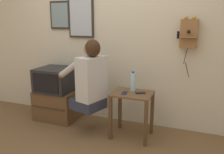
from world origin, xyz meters
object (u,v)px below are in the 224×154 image
framed_picture (60,15)px  cell_phone_spare (140,93)px  person (90,78)px  wall_mirror (81,18)px  water_bottle (133,82)px  television (56,80)px  wall_phone_antique (189,33)px  cell_phone_held (124,93)px

framed_picture → cell_phone_spare: 1.74m
person → cell_phone_spare: size_ratio=6.67×
wall_mirror → cell_phone_spare: bearing=-21.5°
framed_picture → water_bottle: size_ratio=1.62×
television → wall_mirror: 0.99m
person → wall_mirror: 1.00m
wall_mirror → cell_phone_spare: 1.44m
wall_phone_antique → cell_phone_held: (-0.69, -0.44, -0.73)m
water_bottle → television: bearing=177.5°
wall_phone_antique → cell_phone_held: wall_phone_antique is taller
cell_phone_held → water_bottle: water_bottle is taller
television → wall_phone_antique: 1.99m
wall_mirror → water_bottle: 1.26m
person → cell_phone_held: person is taller
wall_mirror → television: bearing=-137.9°
cell_phone_spare → water_bottle: bearing=-147.5°
cell_phone_spare → water_bottle: size_ratio=0.54×
wall_phone_antique → water_bottle: bearing=-154.9°
person → framed_picture: size_ratio=2.20×
television → framed_picture: size_ratio=1.24×
wall_mirror → wall_phone_antique: bearing=-1.5°
wall_phone_antique → water_bottle: wall_phone_antique is taller
wall_mirror → cell_phone_held: wall_mirror is taller
cell_phone_held → television: bearing=164.4°
wall_mirror → water_bottle: bearing=-20.2°
framed_picture → cell_phone_spare: framed_picture is taller
cell_phone_spare → wall_phone_antique: bearing=98.8°
cell_phone_spare → water_bottle: (-0.12, 0.07, 0.11)m
person → water_bottle: (0.52, 0.19, -0.04)m
water_bottle → cell_phone_held: bearing=-115.2°
wall_mirror → person: bearing=-53.2°
person → cell_phone_spare: person is taller
wall_phone_antique → wall_mirror: size_ratio=1.33×
wall_mirror → cell_phone_held: bearing=-29.5°
television → water_bottle: bearing=-2.5°
framed_picture → water_bottle: bearing=-14.8°
television → framed_picture: (-0.05, 0.28, 0.94)m
person → wall_phone_antique: (1.14, 0.48, 0.57)m
wall_mirror → water_bottle: wall_mirror is taller
framed_picture → cell_phone_held: 1.61m
framed_picture → wall_mirror: (0.36, -0.00, -0.04)m
wall_phone_antique → framed_picture: 1.91m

